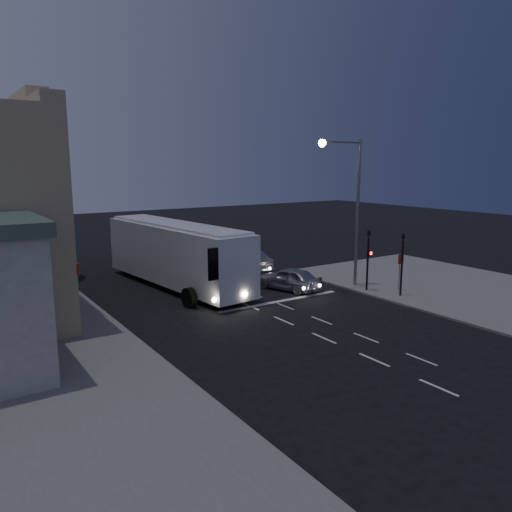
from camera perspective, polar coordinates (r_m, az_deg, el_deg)
ground at (r=25.70m, az=1.85°, el=-6.85°), size 120.00×120.00×0.00m
sidewalk_near at (r=32.48m, az=25.35°, el=-4.07°), size 12.00×24.00×0.12m
road_markings at (r=29.02m, az=0.13°, el=-4.80°), size 8.00×30.55×0.01m
tour_bus at (r=31.53m, az=-9.15°, el=0.37°), size 4.09×13.44×4.06m
car_suv at (r=30.73m, az=3.77°, el=-2.59°), size 2.90×4.51×1.43m
car_sedan_a at (r=35.71m, az=-1.59°, el=-0.55°), size 2.23×5.16×1.65m
car_sedan_b at (r=40.35m, az=-6.37°, el=0.46°), size 1.93×4.68×1.35m
car_sedan_c at (r=44.85m, az=-9.39°, el=1.52°), size 3.89×6.07×1.56m
traffic_signal_main at (r=30.58m, az=12.71°, el=0.37°), size 0.25×0.35×4.10m
traffic_signal_side at (r=29.80m, az=16.38°, el=-0.06°), size 0.18×0.15×4.10m
regulatory_sign at (r=31.31m, az=16.14°, el=-1.09°), size 0.45×0.12×2.20m
streetlight at (r=31.01m, az=10.72°, el=6.75°), size 3.32×0.44×9.00m
street_tree at (r=35.66m, az=-23.75°, el=4.52°), size 4.00×4.00×6.20m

